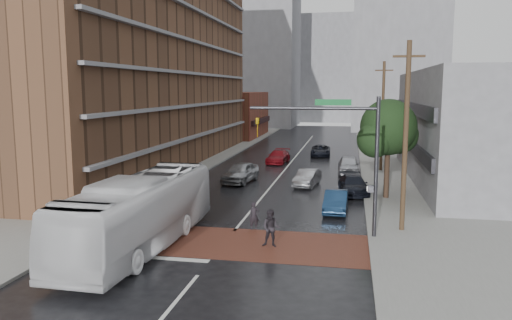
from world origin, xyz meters
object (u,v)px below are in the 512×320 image
(car_travel_b, at_px, (307,178))
(car_parked_mid, at_px, (353,185))
(suv_travel, at_px, (321,151))
(car_parked_far, at_px, (349,165))
(car_travel_a, at_px, (240,172))
(car_parked_near, at_px, (336,201))
(pedestrian_a, at_px, (254,216))
(transit_bus, at_px, (141,212))
(pedestrian_b, at_px, (271,228))
(car_travel_c, at_px, (278,157))

(car_travel_b, distance_m, car_parked_mid, 4.20)
(suv_travel, xyz_separation_m, car_parked_far, (3.18, -11.20, 0.15))
(car_travel_a, relative_size, car_parked_near, 1.23)
(pedestrian_a, bearing_deg, car_travel_b, 59.23)
(transit_bus, xyz_separation_m, car_parked_far, (9.63, 23.33, -0.95))
(transit_bus, xyz_separation_m, pedestrian_b, (6.09, 1.30, -0.82))
(pedestrian_a, height_order, car_parked_far, car_parked_far)
(transit_bus, distance_m, pedestrian_b, 6.29)
(car_travel_a, height_order, car_parked_far, car_travel_a)
(pedestrian_b, xyz_separation_m, car_parked_near, (2.86, 7.57, -0.26))
(car_parked_near, bearing_deg, car_travel_a, 134.93)
(transit_bus, xyz_separation_m, car_parked_mid, (10.04, 14.53, -1.07))
(car_parked_near, bearing_deg, suv_travel, 97.32)
(pedestrian_b, bearing_deg, car_parked_mid, 75.06)
(car_travel_c, distance_m, suv_travel, 7.25)
(car_parked_near, relative_size, car_parked_mid, 0.86)
(pedestrian_b, distance_m, car_parked_near, 8.09)
(car_parked_mid, height_order, car_parked_far, car_parked_far)
(car_parked_near, bearing_deg, car_parked_far, 89.06)
(car_parked_near, distance_m, car_parked_far, 14.48)
(car_travel_b, height_order, car_parked_far, car_parked_far)
(suv_travel, relative_size, car_parked_near, 1.16)
(transit_bus, xyz_separation_m, car_parked_near, (8.95, 8.87, -1.08))
(car_travel_a, bearing_deg, car_parked_far, 42.98)
(car_travel_c, bearing_deg, pedestrian_b, -77.53)
(pedestrian_b, height_order, car_parked_near, pedestrian_b)
(suv_travel, bearing_deg, car_travel_a, -109.32)
(car_travel_b, bearing_deg, pedestrian_a, -88.06)
(transit_bus, bearing_deg, suv_travel, 81.18)
(car_parked_far, bearing_deg, pedestrian_a, -105.67)
(car_travel_a, relative_size, car_travel_b, 1.23)
(car_parked_near, distance_m, car_parked_mid, 5.76)
(car_travel_a, xyz_separation_m, suv_travel, (5.45, 17.19, -0.20))
(car_parked_mid, xyz_separation_m, car_parked_far, (-0.41, 8.81, 0.12))
(car_travel_a, xyz_separation_m, car_travel_b, (5.49, -0.57, -0.18))
(car_travel_a, xyz_separation_m, car_parked_mid, (9.04, -2.81, -0.17))
(car_travel_a, bearing_deg, car_parked_near, -38.62)
(transit_bus, distance_m, car_travel_c, 28.58)
(car_travel_c, bearing_deg, car_travel_a, -92.74)
(transit_bus, bearing_deg, car_travel_c, 86.75)
(car_parked_mid, bearing_deg, car_parked_far, 84.43)
(car_travel_a, height_order, car_travel_b, car_travel_a)
(car_parked_far, bearing_deg, car_travel_c, 142.85)
(pedestrian_a, bearing_deg, car_parked_far, 52.83)
(car_parked_mid, relative_size, car_parked_far, 1.00)
(transit_bus, xyz_separation_m, pedestrian_a, (4.74, 4.00, -0.97))
(car_travel_c, relative_size, car_parked_near, 1.15)
(car_travel_a, relative_size, suv_travel, 1.07)
(pedestrian_b, bearing_deg, car_travel_b, 90.22)
(pedestrian_a, distance_m, car_parked_near, 6.44)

